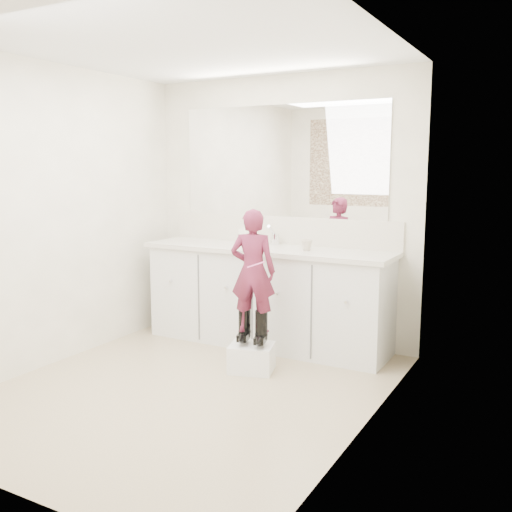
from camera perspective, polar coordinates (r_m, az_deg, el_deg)
The scene contains 17 objects.
floor at distance 4.25m, azimuth -6.80°, elevation -13.11°, with size 3.00×3.00×0.00m, color #948761.
ceiling at distance 4.03m, azimuth -7.47°, elevation 20.44°, with size 3.00×3.00×0.00m, color white.
wall_back at distance 5.25m, azimuth 2.54°, elevation 4.64°, with size 2.60×2.60×0.00m, color beige.
wall_left at distance 4.84m, azimuth -19.73°, elevation 3.76°, with size 3.00×3.00×0.00m, color beige.
wall_right at distance 3.37m, azimuth 11.09°, elevation 2.11°, with size 3.00×3.00×0.00m, color beige.
vanity_cabinet at distance 5.12m, azimuth 1.11°, elevation -4.24°, with size 2.20×0.55×0.85m, color silver.
countertop at distance 5.03m, azimuth 1.05°, elevation 0.67°, with size 2.28×0.58×0.04m, color beige.
backsplash at distance 5.25m, azimuth 2.45°, elevation 2.61°, with size 2.28×0.03×0.25m, color beige.
mirror at distance 5.22m, azimuth 2.51°, elevation 9.45°, with size 2.00×0.02×1.00m, color white.
faucet at distance 5.16m, azimuth 1.90°, elevation 1.67°, with size 0.08×0.08×0.10m, color silver.
cup at distance 4.83m, azimuth 5.08°, elevation 1.09°, with size 0.10×0.10×0.09m, color beige.
soap_bottle at distance 5.20m, azimuth -1.05°, elevation 2.36°, with size 0.10×0.10×0.21m, color white.
step_stool at distance 4.55m, azimuth -0.43°, elevation -10.13°, with size 0.33×0.28×0.21m, color white.
boot_left at distance 4.52m, azimuth -1.14°, elevation -6.96°, with size 0.10×0.19×0.28m, color black, non-canonical shape.
boot_right at distance 4.45m, azimuth 0.54°, elevation -7.21°, with size 0.10×0.19×0.28m, color black, non-canonical shape.
toddler at distance 4.39m, azimuth -0.31°, elevation -1.52°, with size 0.35×0.23×0.96m, color #9F3156.
toothbrush at distance 4.27m, azimuth -0.01°, elevation -0.87°, with size 0.01×0.01×0.14m, color pink.
Camera 1 is at (2.31, -3.19, 1.59)m, focal length 40.00 mm.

